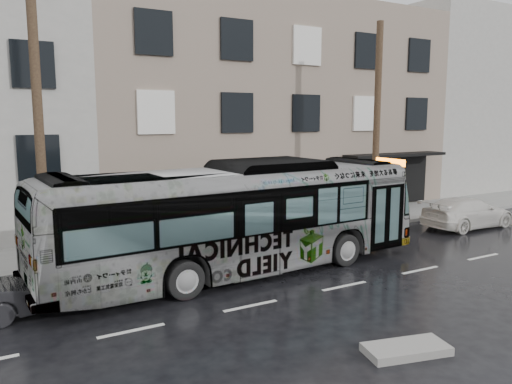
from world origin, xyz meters
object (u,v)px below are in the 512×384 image
Objects in this scene: bus at (238,218)px; white_sedan at (468,213)px; utility_pole_rear at (39,128)px; utility_pole_front at (377,125)px; sign_post at (392,196)px.

bus reaches higher than white_sedan.
bus is 12.26m from white_sedan.
utility_pole_rear reaches higher than white_sedan.
bus is 2.69× the size of white_sedan.
utility_pole_front is 3.75× the size of sign_post.
white_sedan is (3.58, -2.28, -3.96)m from utility_pole_front.
sign_post reaches higher than white_sedan.
utility_pole_front is 14.00m from utility_pole_rear.
utility_pole_front is at bearing 0.00° from utility_pole_rear.
utility_pole_rear is at bearing 180.00° from sign_post.
white_sedan is (17.58, -2.28, -3.96)m from utility_pole_rear.
utility_pole_front is at bearing -73.71° from bus.
utility_pole_front is 1.88× the size of white_sedan.
sign_post is 0.19× the size of bus.
utility_pole_front and utility_pole_rear have the same top height.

